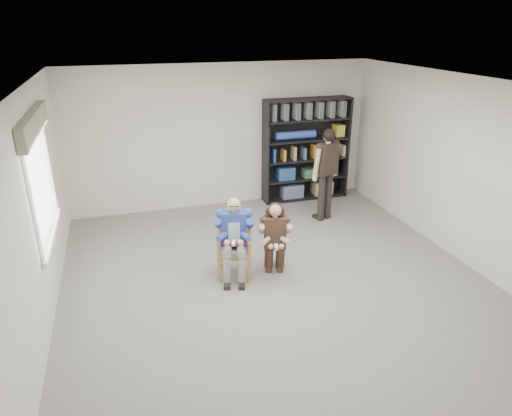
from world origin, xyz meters
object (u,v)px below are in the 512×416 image
object	(u,v)px
armchair	(235,247)
bookshelf	(306,150)
seated_man	(234,238)
standing_man	(326,176)
kneeling_woman	(275,239)

from	to	relation	value
armchair	bookshelf	world-z (taller)	bookshelf
seated_man	bookshelf	xyz separation A→B (m)	(2.22, 2.65, 0.44)
bookshelf	standing_man	world-z (taller)	bookshelf
seated_man	standing_man	xyz separation A→B (m)	(2.14, 1.51, 0.26)
armchair	seated_man	size ratio (longest dim) A/B	0.77
kneeling_woman	standing_man	distance (m)	2.28
kneeling_woman	standing_man	xyz separation A→B (m)	(1.56, 1.63, 0.31)
kneeling_woman	bookshelf	world-z (taller)	bookshelf
seated_man	kneeling_woman	distance (m)	0.59
bookshelf	standing_man	bearing A→B (deg)	-93.83
armchair	kneeling_woman	size ratio (longest dim) A/B	0.84
armchair	standing_man	world-z (taller)	standing_man
armchair	kneeling_woman	distance (m)	0.60
armchair	seated_man	bearing A→B (deg)	0.00
armchair	bookshelf	xyz separation A→B (m)	(2.22, 2.65, 0.58)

